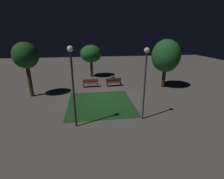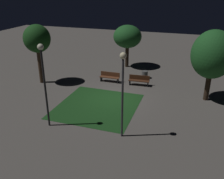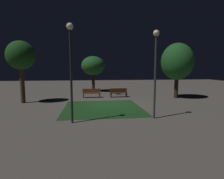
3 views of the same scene
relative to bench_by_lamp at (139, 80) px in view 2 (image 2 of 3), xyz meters
name	(u,v)px [view 2 (image 2 of 3)]	position (x,y,z in m)	size (l,w,h in m)	color
ground_plane	(112,99)	(1.36, 3.41, -0.48)	(60.00, 60.00, 0.00)	#56514C
grass_lawn	(98,106)	(1.96, 4.95, -0.48)	(5.66, 5.97, 0.01)	#194219
bench_by_lamp	(139,80)	(0.00, 0.00, 0.00)	(1.83, 0.60, 0.88)	#422314
bench_near_trees	(110,77)	(2.73, 0.00, 0.00)	(1.80, 0.50, 0.88)	brown
tree_lawn_side	(127,37)	(2.45, -4.84, 2.73)	(2.92, 2.92, 4.43)	#2D2116
tree_back_right	(37,39)	(8.52, 2.14, 3.42)	(2.29, 2.29, 5.18)	#423021
tree_near_wall	(213,55)	(-5.55, 1.24, 3.07)	(3.08, 3.08, 5.35)	#2D2116
lamp_post_near_wall	(123,83)	(-0.82, 8.10, 2.89)	(0.36, 0.36, 5.04)	#333338
lamp_post_plaza_east	(44,73)	(3.85, 8.42, 2.99)	(0.36, 0.36, 5.21)	black
trash_bin	(145,75)	(-0.11, -1.92, -0.13)	(0.58, 0.58, 0.70)	#4C4C4C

